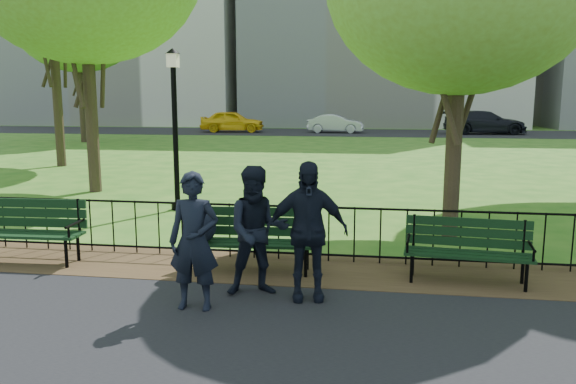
% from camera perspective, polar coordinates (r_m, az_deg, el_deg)
% --- Properties ---
extents(ground, '(120.00, 120.00, 0.00)m').
position_cam_1_polar(ground, '(7.25, -5.28, -11.26)').
color(ground, '#2A6019').
extents(dirt_strip, '(60.00, 1.60, 0.01)m').
position_cam_1_polar(dirt_strip, '(8.62, -2.85, -7.68)').
color(dirt_strip, '#362716').
rests_on(dirt_strip, ground).
extents(far_street, '(70.00, 9.00, 0.01)m').
position_cam_1_polar(far_street, '(41.68, 6.51, 6.03)').
color(far_street, black).
rests_on(far_street, ground).
extents(iron_fence, '(24.06, 0.06, 1.00)m').
position_cam_1_polar(iron_fence, '(8.97, -2.23, -3.78)').
color(iron_fence, black).
rests_on(iron_fence, ground).
extents(park_bench_main, '(1.89, 0.66, 1.02)m').
position_cam_1_polar(park_bench_main, '(8.34, -6.02, -3.81)').
color(park_bench_main, black).
rests_on(park_bench_main, ground).
extents(park_bench_left_a, '(1.91, 0.67, 1.07)m').
position_cam_1_polar(park_bench_left_a, '(9.75, -25.18, -2.92)').
color(park_bench_left_a, black).
rests_on(park_bench_left_a, ground).
extents(park_bench_right_a, '(1.76, 0.70, 0.97)m').
position_cam_1_polar(park_bench_right_a, '(8.25, 17.80, -5.02)').
color(park_bench_right_a, black).
rests_on(park_bench_right_a, ground).
extents(lamppost, '(0.33, 0.33, 3.65)m').
position_cam_1_polar(lamppost, '(13.04, -11.41, 6.84)').
color(lamppost, black).
rests_on(lamppost, ground).
extents(tree_far_w, '(7.25, 7.25, 10.10)m').
position_cam_1_polar(tree_far_w, '(34.85, -20.69, 16.34)').
color(tree_far_w, '#2D2116').
rests_on(tree_far_w, ground).
extents(person_left, '(0.63, 0.43, 1.69)m').
position_cam_1_polar(person_left, '(6.90, -9.52, -4.95)').
color(person_left, black).
rests_on(person_left, asphalt_path).
extents(person_mid, '(0.92, 0.65, 1.70)m').
position_cam_1_polar(person_mid, '(7.30, -3.10, -3.98)').
color(person_mid, black).
rests_on(person_mid, asphalt_path).
extents(person_right, '(1.10, 0.60, 1.79)m').
position_cam_1_polar(person_right, '(7.13, 1.92, -3.96)').
color(person_right, black).
rests_on(person_right, asphalt_path).
extents(taxi, '(4.84, 2.37, 1.59)m').
position_cam_1_polar(taxi, '(42.05, -5.69, 7.16)').
color(taxi, yellow).
rests_on(taxi, far_street).
extents(sedan_silver, '(4.11, 1.62, 1.33)m').
position_cam_1_polar(sedan_silver, '(41.13, 4.86, 6.94)').
color(sedan_silver, '#B4B7BD').
rests_on(sedan_silver, far_street).
extents(sedan_dark, '(5.77, 2.73, 1.62)m').
position_cam_1_polar(sedan_dark, '(41.88, 19.36, 6.69)').
color(sedan_dark, black).
rests_on(sedan_dark, far_street).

